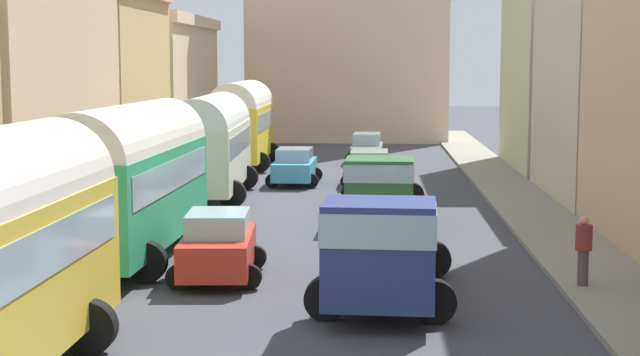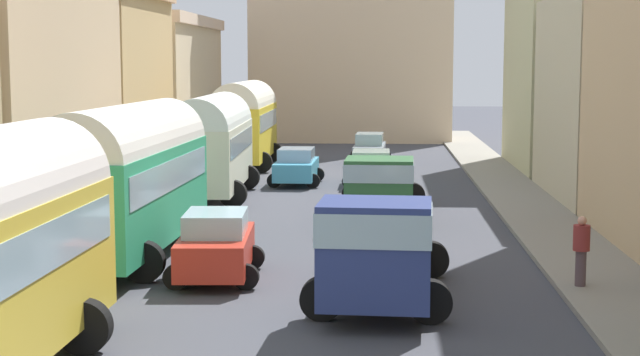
{
  "view_description": "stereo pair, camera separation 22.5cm",
  "coord_description": "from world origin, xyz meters",
  "views": [
    {
      "loc": [
        1.66,
        -10.32,
        5.28
      ],
      "look_at": [
        0.0,
        20.66,
        1.54
      ],
      "focal_mm": 54.66,
      "sensor_mm": 36.0,
      "label": 1
    },
    {
      "loc": [
        1.88,
        -10.3,
        5.28
      ],
      "look_at": [
        0.0,
        20.66,
        1.54
      ],
      "focal_mm": 54.66,
      "sensor_mm": 36.0,
      "label": 2
    }
  ],
  "objects": [
    {
      "name": "car_1",
      "position": [
        1.4,
        40.09,
        0.77
      ],
      "size": [
        2.25,
        4.12,
        1.55
      ],
      "color": "gray",
      "rests_on": "ground"
    },
    {
      "name": "ground_plane",
      "position": [
        0.0,
        27.0,
        0.0
      ],
      "size": [
        154.0,
        154.0,
        0.0
      ],
      "primitive_type": "plane",
      "color": "#40424A"
    },
    {
      "name": "sidewalk_left",
      "position": [
        -7.25,
        27.0,
        0.07
      ],
      "size": [
        2.5,
        70.0,
        0.14
      ],
      "primitive_type": "cube",
      "color": "#A9A1A0",
      "rests_on": "ground"
    },
    {
      "name": "cargo_truck_1",
      "position": [
        1.95,
        21.85,
        1.17
      ],
      "size": [
        3.17,
        7.05,
        2.21
      ],
      "color": "#2A5D33",
      "rests_on": "ground"
    },
    {
      "name": "building_left_4",
      "position": [
        -10.93,
        46.3,
        3.96
      ],
      "size": [
        5.35,
        14.27,
        7.87
      ],
      "color": "beige",
      "rests_on": "ground"
    },
    {
      "name": "car_0",
      "position": [
        1.56,
        31.22,
        0.75
      ],
      "size": [
        2.4,
        4.36,
        1.46
      ],
      "color": "#519450",
      "rests_on": "ground"
    },
    {
      "name": "parked_bus_3",
      "position": [
        -4.81,
        37.82,
        2.37
      ],
      "size": [
        3.32,
        8.14,
        4.27
      ],
      "color": "gold",
      "rests_on": "ground"
    },
    {
      "name": "building_left_3",
      "position": [
        -10.96,
        33.57,
        4.31
      ],
      "size": [
        5.41,
        9.63,
        8.57
      ],
      "color": "tan",
      "rests_on": "ground"
    },
    {
      "name": "cargo_truck_0",
      "position": [
        1.91,
        10.26,
        1.27
      ],
      "size": [
        3.33,
        7.18,
        2.53
      ],
      "color": "navy",
      "rests_on": "ground"
    },
    {
      "name": "pedestrian_0",
      "position": [
        6.53,
        11.93,
        1.0
      ],
      "size": [
        0.49,
        0.49,
        1.76
      ],
      "color": "#564245",
      "rests_on": "ground"
    },
    {
      "name": "building_right_3",
      "position": [
        11.34,
        37.58,
        5.86
      ],
      "size": [
        5.68,
        9.83,
        11.71
      ],
      "color": "beige",
      "rests_on": "ground"
    },
    {
      "name": "car_3",
      "position": [
        -1.65,
        31.05,
        0.78
      ],
      "size": [
        2.28,
        3.81,
        1.56
      ],
      "color": "#4098BC",
      "rests_on": "ground"
    },
    {
      "name": "car_2",
      "position": [
        -2.05,
        12.76,
        0.82
      ],
      "size": [
        2.37,
        3.77,
        1.65
      ],
      "color": "red",
      "rests_on": "ground"
    },
    {
      "name": "building_left_2",
      "position": [
        -10.61,
        22.54,
        4.16
      ],
      "size": [
        4.23,
        11.82,
        8.32
      ],
      "color": "#CBAD87",
      "rests_on": "ground"
    },
    {
      "name": "building_right_2",
      "position": [
        11.21,
        27.18,
        3.86
      ],
      "size": [
        5.43,
        9.43,
        7.73
      ],
      "color": "beige",
      "rests_on": "ground"
    },
    {
      "name": "sidewalk_right",
      "position": [
        7.25,
        27.0,
        0.07
      ],
      "size": [
        2.5,
        70.0,
        0.14
      ],
      "primitive_type": "cube",
      "color": "gray",
      "rests_on": "ground"
    },
    {
      "name": "distant_church",
      "position": [
        0.0,
        54.5,
        7.56
      ],
      "size": [
        13.06,
        6.15,
        21.72
      ],
      "color": "beige",
      "rests_on": "ground"
    },
    {
      "name": "parked_bus_1",
      "position": [
        -4.75,
        15.02,
        2.31
      ],
      "size": [
        3.4,
        8.88,
        4.15
      ],
      "color": "#2A9A68",
      "rests_on": "ground"
    },
    {
      "name": "parked_bus_2",
      "position": [
        -4.54,
        26.75,
        2.21
      ],
      "size": [
        3.35,
        8.17,
        3.99
      ],
      "color": "beige",
      "rests_on": "ground"
    }
  ]
}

